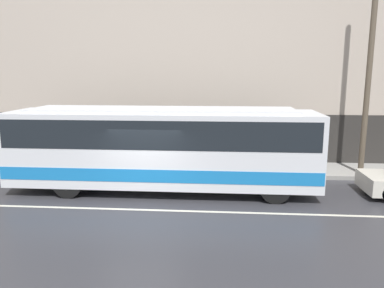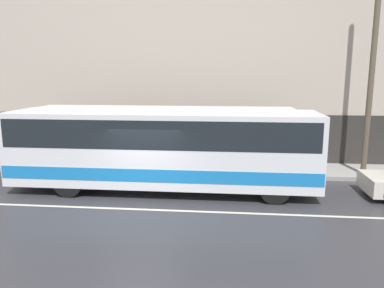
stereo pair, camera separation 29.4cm
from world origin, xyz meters
The scene contains 7 objects.
ground_plane centered at (0.00, 0.00, 0.00)m, with size 60.00×60.00×0.00m, color #333338.
sidewalk centered at (0.00, 5.23, 0.09)m, with size 60.00×2.46×0.17m.
building_facade centered at (0.00, 6.60, 4.71)m, with size 60.00×0.35×9.77m.
lane_stripe centered at (0.00, 0.00, 0.00)m, with size 54.00×0.14×0.01m.
transit_bus centered at (0.41, 2.10, 1.75)m, with size 11.26×2.54×3.10m.
utility_pole_near centered at (8.51, 4.62, 4.60)m, with size 0.23×0.23×8.86m.
pedestrian_waiting centered at (-3.39, 5.70, 0.91)m, with size 0.36×0.36×1.60m.
Camera 2 is at (2.85, -11.31, 4.37)m, focal length 35.00 mm.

